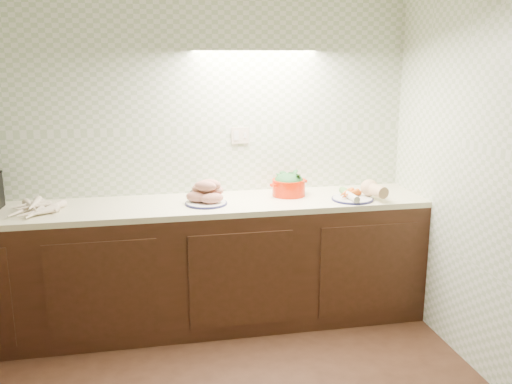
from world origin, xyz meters
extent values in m
cube|color=#9DB18C|center=(0.00, 1.78, 1.30)|extent=(3.60, 0.05, 2.60)
cube|color=beige|center=(0.55, 1.79, 1.32)|extent=(0.13, 0.01, 0.12)
cube|color=black|center=(0.00, 1.50, 0.43)|extent=(3.60, 0.60, 0.86)
cube|color=beige|center=(0.00, 1.50, 0.88)|extent=(3.60, 0.60, 0.04)
cone|color=beige|center=(-0.84, 1.45, 0.92)|extent=(0.11, 0.21, 0.04)
cone|color=beige|center=(-0.95, 1.50, 0.93)|extent=(0.07, 0.23, 0.05)
cone|color=beige|center=(-0.75, 1.43, 0.92)|extent=(0.16, 0.21, 0.04)
cone|color=beige|center=(-0.92, 1.46, 0.92)|extent=(0.22, 0.19, 0.04)
cone|color=beige|center=(-0.81, 1.39, 0.93)|extent=(0.09, 0.23, 0.05)
cone|color=beige|center=(-0.82, 1.36, 0.92)|extent=(0.20, 0.14, 0.05)
cone|color=beige|center=(-0.98, 1.37, 0.93)|extent=(0.12, 0.24, 0.06)
cone|color=beige|center=(-1.01, 1.38, 0.95)|extent=(0.06, 0.24, 0.05)
cone|color=beige|center=(-0.94, 1.52, 0.94)|extent=(0.16, 0.22, 0.05)
cone|color=beige|center=(-0.83, 1.46, 0.94)|extent=(0.19, 0.20, 0.05)
cone|color=beige|center=(-0.77, 1.40, 0.95)|extent=(0.19, 0.18, 0.05)
cylinder|color=#12123E|center=(0.25, 1.45, 0.91)|extent=(0.29, 0.29, 0.01)
cylinder|color=silver|center=(0.25, 1.45, 0.91)|extent=(0.27, 0.27, 0.02)
ellipsoid|color=#B06E5D|center=(0.19, 1.46, 0.95)|extent=(0.18, 0.14, 0.07)
ellipsoid|color=#B06E5D|center=(0.29, 1.40, 0.95)|extent=(0.18, 0.14, 0.07)
ellipsoid|color=#B06E5D|center=(0.27, 1.50, 0.95)|extent=(0.18, 0.14, 0.07)
ellipsoid|color=#B06E5D|center=(0.23, 1.50, 0.99)|extent=(0.18, 0.14, 0.07)
ellipsoid|color=#B06E5D|center=(0.31, 1.47, 0.99)|extent=(0.18, 0.14, 0.07)
ellipsoid|color=#B06E5D|center=(0.25, 1.44, 1.03)|extent=(0.18, 0.14, 0.07)
ellipsoid|color=#B06E5D|center=(0.28, 1.46, 1.04)|extent=(0.18, 0.14, 0.07)
cylinder|color=black|center=(0.23, 1.62, 0.93)|extent=(0.14, 0.14, 0.05)
sphere|color=maroon|center=(0.22, 1.62, 0.97)|extent=(0.08, 0.08, 0.08)
sphere|color=white|center=(0.26, 1.63, 0.96)|extent=(0.05, 0.05, 0.05)
cylinder|color=red|center=(0.87, 1.58, 0.96)|extent=(0.31, 0.31, 0.12)
cube|color=red|center=(0.74, 1.53, 0.99)|extent=(0.05, 0.06, 0.02)
cube|color=red|center=(0.99, 1.63, 0.99)|extent=(0.05, 0.06, 0.02)
ellipsoid|color=#29682B|center=(0.87, 1.58, 1.01)|extent=(0.21, 0.21, 0.12)
cylinder|color=#12123E|center=(1.28, 1.37, 0.91)|extent=(0.29, 0.29, 0.01)
cylinder|color=silver|center=(1.28, 1.37, 0.91)|extent=(0.28, 0.28, 0.02)
cone|color=#D64919|center=(1.29, 1.40, 0.93)|extent=(0.15, 0.13, 0.03)
cone|color=#D64919|center=(1.26, 1.40, 0.93)|extent=(0.12, 0.16, 0.03)
cone|color=#D64919|center=(1.26, 1.37, 0.93)|extent=(0.13, 0.15, 0.03)
cone|color=#D64919|center=(1.25, 1.38, 0.95)|extent=(0.16, 0.11, 0.03)
cone|color=#D64919|center=(1.23, 1.37, 0.95)|extent=(0.12, 0.16, 0.03)
cone|color=#D64919|center=(1.23, 1.37, 0.95)|extent=(0.15, 0.14, 0.03)
cylinder|color=beige|center=(1.25, 1.31, 0.94)|extent=(0.06, 0.19, 0.05)
cylinder|color=#3F7330|center=(1.26, 1.46, 0.94)|extent=(0.06, 0.12, 0.05)
camera|label=1|loc=(-0.15, -2.32, 1.91)|focal=40.00mm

